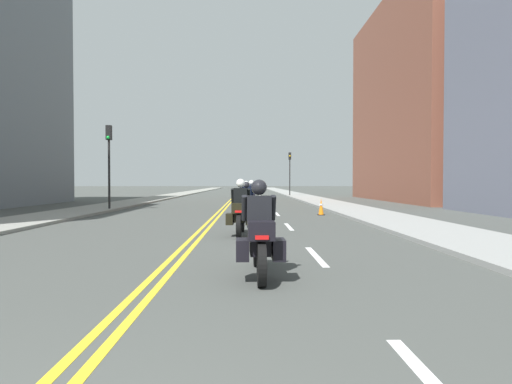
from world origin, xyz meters
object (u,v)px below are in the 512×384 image
Objects in this scene: motorcycle_4 at (246,196)px; traffic_cone_0 at (321,207)px; traffic_light_near at (109,152)px; traffic_light_far at (290,166)px; motorcycle_1 at (240,213)px; motorcycle_3 at (251,199)px; motorcycle_2 at (246,204)px; motorcycle_0 at (259,237)px.

motorcycle_4 reaches higher than traffic_cone_0.
traffic_cone_0 is 11.93m from traffic_light_near.
traffic_light_far reaches higher than motorcycle_4.
traffic_light_near is at bearing -151.58° from motorcycle_4.
traffic_light_far is (4.93, 35.72, 2.72)m from motorcycle_1.
traffic_light_near is at bearing 126.15° from motorcycle_1.
motorcycle_3 is at bearing -9.48° from traffic_light_near.
motorcycle_2 is 4.34m from traffic_cone_0.
motorcycle_4 is 2.89× the size of traffic_cone_0.
traffic_cone_0 is at bearing -29.50° from motorcycle_3.
traffic_light_far is at bearing 79.49° from motorcycle_4.
motorcycle_4 reaches higher than motorcycle_2.
traffic_light_far is (4.77, 30.55, 2.73)m from motorcycle_2.
motorcycle_2 is 0.47× the size of traffic_light_near.
traffic_light_near is at bearing 113.79° from motorcycle_0.
motorcycle_1 reaches higher than motorcycle_0.
traffic_cone_0 is at bearing 66.87° from motorcycle_1.
motorcycle_4 is at bearing 116.86° from traffic_cone_0.
motorcycle_4 is at bearing 92.08° from motorcycle_1.
motorcycle_1 is (-0.41, 5.55, 0.01)m from motorcycle_0.
motorcycle_1 is 0.49× the size of traffic_light_near.
traffic_light_near is at bearing 140.28° from motorcycle_2.
traffic_cone_0 is at bearing -17.12° from traffic_light_near.
motorcycle_0 is 5.57m from motorcycle_1.
traffic_light_near is 0.95× the size of traffic_light_far.
traffic_light_near is (-7.80, 16.65, 2.56)m from motorcycle_0.
motorcycle_3 is 26.45m from traffic_light_far.
motorcycle_1 is at bearing 92.93° from motorcycle_0.
traffic_light_far is at bearing 82.45° from motorcycle_0.
motorcycle_0 reaches higher than traffic_cone_0.
motorcycle_1 reaches higher than motorcycle_2.
motorcycle_2 is 9.93m from traffic_light_near.
motorcycle_0 is at bearing -64.90° from traffic_light_near.
motorcycle_2 is at bearing -89.77° from motorcycle_3.
traffic_light_near reaches higher than motorcycle_1.
motorcycle_0 is at bearing -96.25° from traffic_light_far.
traffic_light_near is 27.53m from traffic_light_far.
traffic_light_near reaches higher than motorcycle_3.
motorcycle_3 reaches higher than traffic_cone_0.
motorcycle_2 is at bearing -98.88° from traffic_light_far.
motorcycle_3 reaches higher than motorcycle_0.
traffic_light_far is at bearing 79.55° from motorcycle_2.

